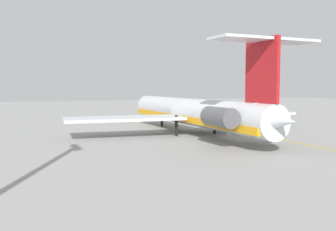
{
  "coord_description": "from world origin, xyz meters",
  "views": [
    {
      "loc": [
        -47.43,
        36.89,
        7.32
      ],
      "look_at": [
        3.26,
        14.86,
        2.98
      ],
      "focal_mm": 39.9,
      "sensor_mm": 36.0,
      "label": 1
    }
  ],
  "objects_px": {
    "main_jetliner": "(196,112)",
    "safety_cone_nose": "(209,117)",
    "ground_crew_starboard": "(203,114)",
    "ground_crew_portside": "(245,114)"
  },
  "relations": [
    {
      "from": "ground_crew_portside",
      "to": "safety_cone_nose",
      "type": "relative_size",
      "value": 3.26
    },
    {
      "from": "ground_crew_portside",
      "to": "ground_crew_starboard",
      "type": "xyz_separation_m",
      "value": [
        4.61,
        8.03,
        -0.07
      ]
    },
    {
      "from": "main_jetliner",
      "to": "safety_cone_nose",
      "type": "relative_size",
      "value": 78.91
    },
    {
      "from": "main_jetliner",
      "to": "ground_crew_starboard",
      "type": "height_order",
      "value": "main_jetliner"
    },
    {
      "from": "main_jetliner",
      "to": "safety_cone_nose",
      "type": "distance_m",
      "value": 29.03
    },
    {
      "from": "main_jetliner",
      "to": "ground_crew_portside",
      "type": "height_order",
      "value": "main_jetliner"
    },
    {
      "from": "ground_crew_starboard",
      "to": "safety_cone_nose",
      "type": "xyz_separation_m",
      "value": [
        0.02,
        -1.51,
        -0.79
      ]
    },
    {
      "from": "main_jetliner",
      "to": "safety_cone_nose",
      "type": "xyz_separation_m",
      "value": [
        23.97,
        -16.06,
        -3.18
      ]
    },
    {
      "from": "ground_crew_portside",
      "to": "safety_cone_nose",
      "type": "height_order",
      "value": "ground_crew_portside"
    },
    {
      "from": "ground_crew_portside",
      "to": "safety_cone_nose",
      "type": "xyz_separation_m",
      "value": [
        4.63,
        6.52,
        -0.86
      ]
    }
  ]
}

